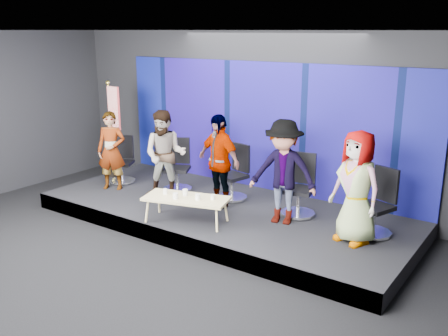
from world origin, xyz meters
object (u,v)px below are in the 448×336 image
Objects in this scene: chair_a at (123,167)px; chair_e at (376,213)px; chair_c at (234,181)px; coffee_table at (186,199)px; mug_a at (165,191)px; flag_stand at (113,127)px; chair_d at (299,195)px; panelist_d at (283,172)px; panelist_a at (111,151)px; mug_c at (185,192)px; panelist_e at (357,187)px; mug_e at (213,197)px; panelist_b at (165,155)px; panelist_c at (218,161)px; chair_b at (178,173)px; mug_d at (198,197)px; mug_b at (175,196)px.

chair_e is (5.49, 0.28, 0.03)m from chair_a.
chair_c reaches higher than coffee_table.
flag_stand reaches higher than mug_a.
chair_a is at bearing 174.40° from chair_d.
panelist_a is at bearing 174.25° from panelist_d.
mug_c is at bearing -136.92° from chair_e.
chair_a is at bearing -162.23° from panelist_e.
mug_c is 1.23× the size of mug_e.
panelist_e is at bearing -26.44° from panelist_b.
coffee_table is 17.89× the size of mug_e.
mug_e is at bearing 21.41° from coffee_table.
panelist_d is (2.52, 0.13, 0.03)m from panelist_b.
flag_stand is at bearing 105.82° from panelist_a.
panelist_d is at bearing 29.66° from mug_a.
panelist_e is 2.83m from coffee_table.
coffee_table is at bearing -61.80° from panelist_b.
chair_a is 0.56× the size of panelist_d.
panelist_c is at bearing 70.21° from mug_a.
panelist_a is 2.16m from mug_a.
mug_e is (0.85, 0.24, -0.00)m from mug_a.
chair_b is 1.99m from mug_d.
flag_stand is at bearing -172.43° from panelist_c.
mug_a is 0.04× the size of flag_stand.
mug_b is at bearing -148.06° from mug_e.
panelist_e is (1.23, -0.57, 0.52)m from chair_d.
panelist_d is 4.43m from flag_stand.
mug_d is at bearing 2.53° from coffee_table.
flag_stand reaches higher than panelist_d.
panelist_c reaches higher than chair_c.
mug_b is (0.31, -0.09, 0.01)m from mug_a.
coffee_table is 17.09× the size of mug_a.
mug_d is (-1.11, -0.92, -0.40)m from panelist_d.
panelist_c is 1.12× the size of coffee_table.
panelist_e is (-0.19, -0.47, 0.53)m from chair_e.
chair_d is at bearing -15.43° from panelist_a.
panelist_a is at bearing 166.52° from coffee_table.
panelist_b is at bearing 150.69° from mug_d.
flag_stand is at bearing 159.69° from mug_d.
flag_stand reaches higher than mug_e.
panelist_a reaches higher than mug_b.
panelist_d reaches higher than panelist_c.
mug_d is (2.88, -1.04, 0.17)m from chair_a.
panelist_d is 1.01× the size of panelist_e.
chair_d is 1.42m from chair_e.
panelist_e reaches higher than panelist_b.
chair_b is 10.23× the size of mug_b.
chair_b is 0.98× the size of chair_e.
chair_c is 10.82× the size of mug_d.
chair_a reaches higher than coffee_table.
chair_d is at bearing 50.20° from mug_d.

